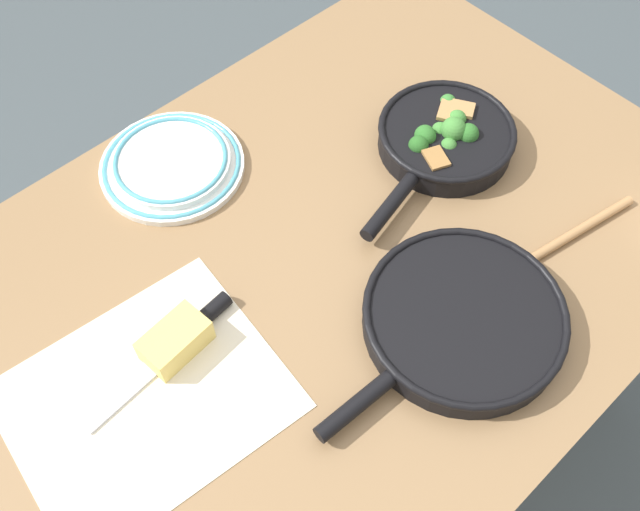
% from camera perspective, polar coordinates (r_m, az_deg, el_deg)
% --- Properties ---
extents(ground_plane, '(14.00, 14.00, 0.00)m').
position_cam_1_polar(ground_plane, '(1.77, 0.00, -13.77)').
color(ground_plane, '#424C51').
extents(dining_table_red, '(1.29, 0.88, 0.74)m').
position_cam_1_polar(dining_table_red, '(1.16, 0.00, -2.70)').
color(dining_table_red, olive).
rests_on(dining_table_red, ground_plane).
extents(skillet_broccoli, '(0.37, 0.23, 0.07)m').
position_cam_1_polar(skillet_broccoli, '(1.24, 9.93, 9.32)').
color(skillet_broccoli, black).
rests_on(skillet_broccoli, dining_table_red).
extents(skillet_eggs, '(0.42, 0.29, 0.04)m').
position_cam_1_polar(skillet_eggs, '(1.04, 11.34, -4.98)').
color(skillet_eggs, black).
rests_on(skillet_eggs, dining_table_red).
extents(wooden_spoon, '(0.36, 0.09, 0.02)m').
position_cam_1_polar(wooden_spoon, '(1.13, 16.20, -0.47)').
color(wooden_spoon, '#A87A4C').
rests_on(wooden_spoon, dining_table_red).
extents(parchment_sheet, '(0.39, 0.34, 0.00)m').
position_cam_1_polar(parchment_sheet, '(1.02, -13.86, -10.86)').
color(parchment_sheet, silver).
rests_on(parchment_sheet, dining_table_red).
extents(grater_knife, '(0.26, 0.05, 0.02)m').
position_cam_1_polar(grater_knife, '(1.04, -11.11, -6.66)').
color(grater_knife, silver).
rests_on(grater_knife, dining_table_red).
extents(cheese_block, '(0.10, 0.07, 0.05)m').
position_cam_1_polar(cheese_block, '(1.02, -11.49, -6.72)').
color(cheese_block, '#EACC66').
rests_on(cheese_block, dining_table_red).
extents(dinner_plate_stack, '(0.24, 0.24, 0.03)m').
position_cam_1_polar(dinner_plate_stack, '(1.22, -11.79, 7.22)').
color(dinner_plate_stack, white).
rests_on(dinner_plate_stack, dining_table_red).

